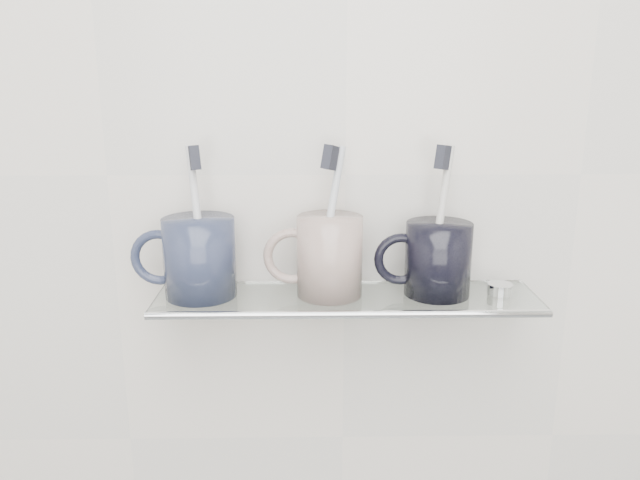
{
  "coord_description": "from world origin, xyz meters",
  "views": [
    {
      "loc": [
        -0.05,
        0.27,
        1.38
      ],
      "look_at": [
        -0.04,
        1.04,
        1.18
      ],
      "focal_mm": 35.0,
      "sensor_mm": 36.0,
      "label": 1
    }
  ],
  "objects_px": {
    "shelf_glass": "(347,298)",
    "mug_left": "(200,257)",
    "mug_center": "(330,256)",
    "mug_right": "(438,259)"
  },
  "relations": [
    {
      "from": "mug_left",
      "to": "mug_center",
      "type": "height_order",
      "value": "mug_center"
    },
    {
      "from": "mug_center",
      "to": "mug_right",
      "type": "xyz_separation_m",
      "value": [
        0.14,
        0.0,
        -0.0
      ]
    },
    {
      "from": "shelf_glass",
      "to": "mug_right",
      "type": "distance_m",
      "value": 0.13
    },
    {
      "from": "mug_right",
      "to": "mug_left",
      "type": "bearing_deg",
      "value": 176.9
    },
    {
      "from": "mug_left",
      "to": "shelf_glass",
      "type": "bearing_deg",
      "value": 21.22
    },
    {
      "from": "mug_left",
      "to": "mug_center",
      "type": "distance_m",
      "value": 0.17
    },
    {
      "from": "mug_right",
      "to": "shelf_glass",
      "type": "bearing_deg",
      "value": 179.31
    },
    {
      "from": "shelf_glass",
      "to": "mug_left",
      "type": "distance_m",
      "value": 0.2
    },
    {
      "from": "mug_center",
      "to": "mug_right",
      "type": "relative_size",
      "value": 1.09
    },
    {
      "from": "mug_center",
      "to": "mug_right",
      "type": "distance_m",
      "value": 0.14
    }
  ]
}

